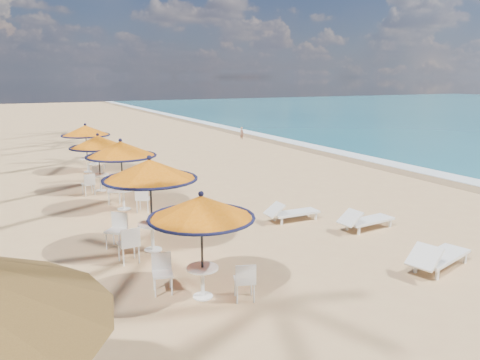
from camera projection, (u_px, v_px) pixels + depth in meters
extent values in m
plane|color=tan|center=(391.00, 258.00, 11.50)|extent=(160.00, 160.00, 0.00)
cube|color=white|center=(384.00, 163.00, 24.31)|extent=(1.20, 140.00, 0.04)
cube|color=olive|center=(371.00, 164.00, 23.91)|extent=(1.40, 140.00, 0.02)
cylinder|color=black|center=(202.00, 248.00, 9.21)|extent=(0.05, 0.05, 2.11)
cone|color=#CF6712|center=(201.00, 207.00, 9.04)|extent=(2.11, 2.11, 0.46)
torus|color=black|center=(201.00, 218.00, 9.08)|extent=(2.11, 2.11, 0.06)
sphere|color=black|center=(201.00, 194.00, 8.98)|extent=(0.11, 0.11, 0.11)
cylinder|color=white|center=(202.00, 268.00, 9.31)|extent=(0.64, 0.64, 0.04)
cylinder|color=white|center=(203.00, 282.00, 9.37)|extent=(0.07, 0.07, 0.64)
cylinder|color=black|center=(151.00, 206.00, 11.74)|extent=(0.05, 0.05, 2.37)
cone|color=#CF6712|center=(150.00, 170.00, 11.54)|extent=(2.37, 2.37, 0.51)
torus|color=black|center=(150.00, 179.00, 11.59)|extent=(2.37, 2.37, 0.07)
sphere|color=black|center=(149.00, 158.00, 11.47)|extent=(0.12, 0.12, 0.12)
cylinder|color=white|center=(152.00, 224.00, 11.84)|extent=(0.72, 0.72, 0.04)
cylinder|color=white|center=(153.00, 237.00, 11.91)|extent=(0.08, 0.08, 0.72)
cylinder|color=black|center=(122.00, 176.00, 15.44)|extent=(0.05, 0.05, 2.30)
cone|color=#CF6712|center=(121.00, 149.00, 15.25)|extent=(2.30, 2.30, 0.50)
torus|color=black|center=(121.00, 156.00, 15.30)|extent=(2.30, 2.30, 0.07)
sphere|color=black|center=(120.00, 140.00, 15.19)|extent=(0.12, 0.12, 0.12)
cylinder|color=white|center=(123.00, 190.00, 15.54)|extent=(0.70, 0.70, 0.04)
cylinder|color=white|center=(124.00, 199.00, 15.61)|extent=(0.08, 0.08, 0.70)
cylinder|color=black|center=(99.00, 163.00, 18.05)|extent=(0.05, 0.05, 2.17)
cone|color=#CF6712|center=(98.00, 142.00, 17.87)|extent=(2.17, 2.17, 0.47)
torus|color=black|center=(98.00, 147.00, 17.92)|extent=(2.17, 2.17, 0.07)
sphere|color=black|center=(97.00, 135.00, 17.81)|extent=(0.11, 0.11, 0.11)
cylinder|color=white|center=(100.00, 175.00, 18.15)|extent=(0.66, 0.66, 0.04)
cylinder|color=white|center=(101.00, 182.00, 18.22)|extent=(0.08, 0.08, 0.66)
cylinder|color=black|center=(87.00, 149.00, 21.65)|extent=(0.05, 0.05, 2.19)
cone|color=#CF6712|center=(85.00, 130.00, 21.47)|extent=(2.19, 2.19, 0.48)
torus|color=black|center=(86.00, 135.00, 21.52)|extent=(2.19, 2.19, 0.07)
sphere|color=black|center=(85.00, 124.00, 21.41)|extent=(0.11, 0.11, 0.11)
cylinder|color=white|center=(87.00, 158.00, 21.75)|extent=(0.67, 0.67, 0.04)
cylinder|color=white|center=(88.00, 165.00, 21.82)|extent=(0.08, 0.08, 0.67)
cube|color=white|center=(442.00, 256.00, 10.82)|extent=(1.83, 1.06, 0.07)
cube|color=white|center=(424.00, 257.00, 10.21)|extent=(0.72, 0.76, 0.43)
cube|color=white|center=(441.00, 263.00, 10.86)|extent=(0.06, 0.06, 0.24)
cube|color=white|center=(369.00, 220.00, 13.64)|extent=(1.61, 0.71, 0.06)
cube|color=white|center=(350.00, 218.00, 13.19)|extent=(0.57, 0.61, 0.39)
cube|color=white|center=(369.00, 225.00, 13.67)|extent=(0.06, 0.06, 0.22)
cube|color=white|center=(295.00, 213.00, 14.44)|extent=(1.51, 0.58, 0.06)
cube|color=white|center=(274.00, 210.00, 14.08)|extent=(0.51, 0.56, 0.37)
cube|color=white|center=(295.00, 217.00, 14.47)|extent=(0.05, 0.05, 0.21)
cylinder|color=brown|center=(35.00, 342.00, 5.92)|extent=(0.14, 0.14, 2.11)
imported|color=brown|center=(242.00, 133.00, 33.30)|extent=(0.31, 0.39, 0.94)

